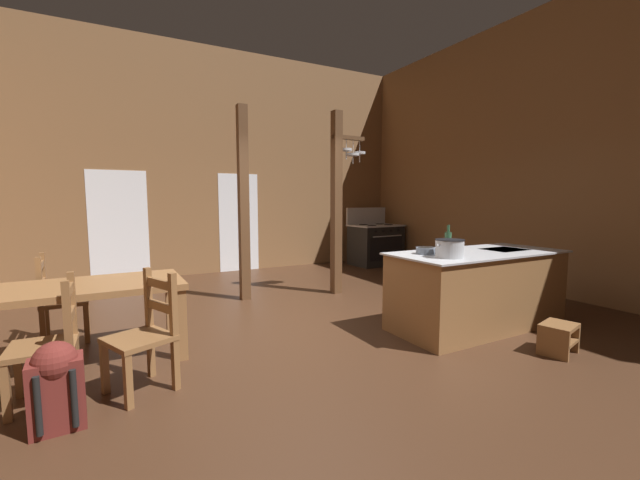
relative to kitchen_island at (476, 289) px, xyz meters
The scene contains 18 objects.
ground_plane 2.06m from the kitchen_island, 156.05° to the left, with size 9.05×9.13×0.10m, color #422819.
wall_back 5.66m from the kitchen_island, 109.85° to the left, with size 9.05×0.14×4.54m, color brown.
wall_right 3.10m from the kitchen_island, 18.83° to the left, with size 0.14×9.13×4.54m, color brown.
glazed_door_back_left 6.21m from the kitchen_island, 126.49° to the left, with size 1.00×0.01×2.05m, color white.
glazed_panel_back_right 5.20m from the kitchen_island, 105.82° to the left, with size 0.84×0.01×2.05m, color white.
kitchen_island is the anchor object (origin of this frame).
stove_range 4.50m from the kitchen_island, 69.19° to the left, with size 1.19×0.88×1.32m.
support_post_with_pot_rack 2.57m from the kitchen_island, 104.56° to the left, with size 0.62×0.21×2.89m.
support_post_center 3.42m from the kitchen_island, 128.57° to the left, with size 0.14×0.14×2.89m.
step_stool 1.00m from the kitchen_island, 87.47° to the right, with size 0.42×0.36×0.30m.
dining_table 4.18m from the kitchen_island, 165.94° to the left, with size 1.71×0.93×0.74m.
ladderback_chair_near_window 4.68m from the kitchen_island, 157.92° to the left, with size 0.46×0.46×0.95m.
ladderback_chair_by_post 4.26m from the kitchen_island, behind, with size 0.45×0.45×0.95m.
ladderback_chair_at_table_end 3.61m from the kitchen_island, behind, with size 0.58×0.58×0.95m.
backpack 4.18m from the kitchen_island, behind, with size 0.33×0.32×0.60m.
stockpot_on_counter 0.87m from the kitchen_island, 164.92° to the right, with size 0.37×0.30×0.19m.
mixing_bowl_on_counter 0.86m from the kitchen_island, 167.76° to the left, with size 0.22×0.22×0.08m.
bottle_tall_on_counter 0.71m from the kitchen_island, 164.90° to the left, with size 0.08×0.08×0.32m.
Camera 1 is at (-1.98, -3.97, 1.53)m, focal length 22.00 mm.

